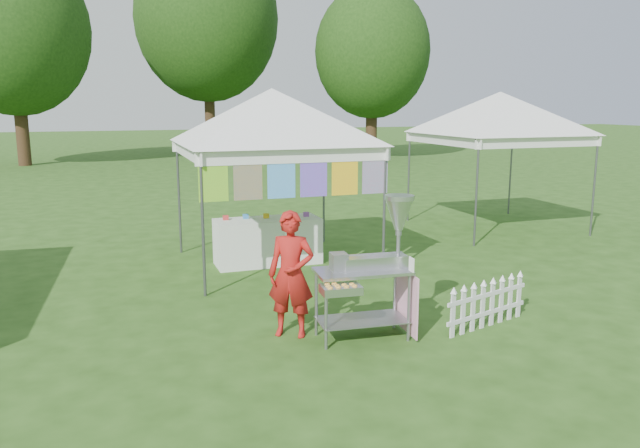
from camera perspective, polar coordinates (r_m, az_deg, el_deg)
name	(u,v)px	position (r m, az deg, el deg)	size (l,w,h in m)	color
ground	(349,333)	(7.73, 2.67, -9.93)	(120.00, 120.00, 0.00)	#264814
canopy_main	(272,89)	(10.54, -4.43, 12.21)	(4.24, 4.24, 3.45)	#59595E
canopy_right	(501,92)	(14.29, 16.18, 11.51)	(4.24, 4.24, 3.45)	#59595E
tree_left	(13,30)	(31.02, -26.25, 15.62)	(6.40, 6.40, 9.53)	#312312
tree_mid	(207,19)	(35.43, -10.31, 17.95)	(7.60, 7.60, 11.52)	#312312
tree_right	(373,52)	(31.47, 4.82, 15.40)	(5.60, 5.60, 8.42)	#312312
donut_cart	(377,256)	(7.34, 5.27, -2.92)	(1.28, 0.79, 1.70)	gray
vendor	(291,274)	(7.44, -2.66, -4.61)	(0.55, 0.36, 1.52)	#AB1915
picket_fence	(487,305)	(8.11, 15.06, -7.15)	(1.39, 0.44, 0.56)	silver
display_table	(268,241)	(10.87, -4.81, -1.58)	(1.80, 0.70, 0.80)	white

